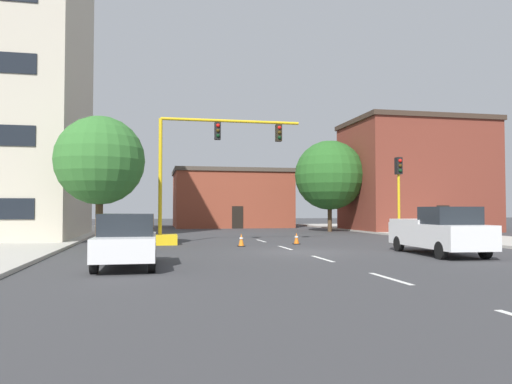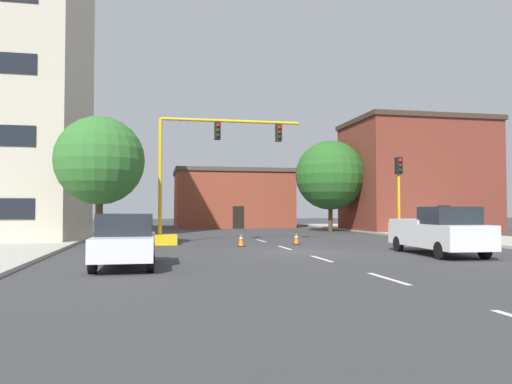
% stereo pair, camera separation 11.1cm
% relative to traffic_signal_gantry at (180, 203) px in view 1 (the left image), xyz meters
% --- Properties ---
extents(ground_plane, '(160.00, 160.00, 0.00)m').
position_rel_traffic_signal_gantry_xyz_m(ground_plane, '(4.92, -5.80, -2.21)').
color(ground_plane, '#38383A').
extents(sidewalk_left, '(6.00, 56.00, 0.14)m').
position_rel_traffic_signal_gantry_xyz_m(sidewalk_left, '(-8.43, 2.20, -2.14)').
color(sidewalk_left, '#B2ADA3').
rests_on(sidewalk_left, ground_plane).
extents(sidewalk_right, '(6.00, 56.00, 0.14)m').
position_rel_traffic_signal_gantry_xyz_m(sidewalk_right, '(18.27, 2.20, -2.14)').
color(sidewalk_right, '#B2ADA3').
rests_on(sidewalk_right, ground_plane).
extents(lane_stripe_seg_1, '(0.16, 2.40, 0.01)m').
position_rel_traffic_signal_gantry_xyz_m(lane_stripe_seg_1, '(4.92, -14.30, -2.21)').
color(lane_stripe_seg_1, silver).
rests_on(lane_stripe_seg_1, ground_plane).
extents(lane_stripe_seg_2, '(0.16, 2.40, 0.01)m').
position_rel_traffic_signal_gantry_xyz_m(lane_stripe_seg_2, '(4.92, -8.80, -2.21)').
color(lane_stripe_seg_2, silver).
rests_on(lane_stripe_seg_2, ground_plane).
extents(lane_stripe_seg_3, '(0.16, 2.40, 0.01)m').
position_rel_traffic_signal_gantry_xyz_m(lane_stripe_seg_3, '(4.92, -3.30, -2.21)').
color(lane_stripe_seg_3, silver).
rests_on(lane_stripe_seg_3, ground_plane).
extents(lane_stripe_seg_4, '(0.16, 2.40, 0.01)m').
position_rel_traffic_signal_gantry_xyz_m(lane_stripe_seg_4, '(4.92, 2.20, -2.21)').
color(lane_stripe_seg_4, silver).
rests_on(lane_stripe_seg_4, ground_plane).
extents(building_brick_center, '(12.21, 9.17, 6.07)m').
position_rel_traffic_signal_gantry_xyz_m(building_brick_center, '(6.67, 25.67, 0.83)').
color(building_brick_center, brown).
rests_on(building_brick_center, ground_plane).
extents(building_row_right, '(11.71, 8.51, 9.62)m').
position_rel_traffic_signal_gantry_xyz_m(building_row_right, '(21.03, 12.65, 2.61)').
color(building_row_right, brown).
rests_on(building_row_right, ground_plane).
extents(traffic_signal_gantry, '(8.57, 1.20, 6.83)m').
position_rel_traffic_signal_gantry_xyz_m(traffic_signal_gantry, '(0.00, 0.00, 0.00)').
color(traffic_signal_gantry, yellow).
rests_on(traffic_signal_gantry, ground_plane).
extents(traffic_light_pole_right, '(0.32, 0.47, 4.80)m').
position_rel_traffic_signal_gantry_xyz_m(traffic_light_pole_right, '(12.04, -1.35, 1.31)').
color(traffic_light_pole_right, yellow).
rests_on(traffic_light_pole_right, ground_plane).
extents(tree_left_near, '(4.35, 4.35, 6.46)m').
position_rel_traffic_signal_gantry_xyz_m(tree_left_near, '(-4.01, -1.59, 2.06)').
color(tree_left_near, '#4C3823').
rests_on(tree_left_near, ground_plane).
extents(tree_right_far, '(5.90, 5.90, 7.74)m').
position_rel_traffic_signal_gantry_xyz_m(tree_right_far, '(13.23, 13.03, 2.57)').
color(tree_right_far, '#4C3823').
rests_on(tree_right_far, ground_plane).
extents(pickup_truck_white, '(2.30, 5.50, 1.99)m').
position_rel_traffic_signal_gantry_xyz_m(pickup_truck_white, '(10.18, -8.27, -1.24)').
color(pickup_truck_white, white).
rests_on(pickup_truck_white, ground_plane).
extents(sedan_white_near_left, '(1.89, 4.51, 1.74)m').
position_rel_traffic_signal_gantry_xyz_m(sedan_white_near_left, '(-2.25, -10.09, -1.33)').
color(sedan_white_near_left, white).
rests_on(sedan_white_near_left, ground_plane).
extents(traffic_cone_roadside_a, '(0.36, 0.36, 0.63)m').
position_rel_traffic_signal_gantry_xyz_m(traffic_cone_roadside_a, '(6.17, -1.05, -1.91)').
color(traffic_cone_roadside_a, black).
rests_on(traffic_cone_roadside_a, ground_plane).
extents(traffic_cone_roadside_b, '(0.36, 0.36, 0.66)m').
position_rel_traffic_signal_gantry_xyz_m(traffic_cone_roadside_b, '(2.97, -2.01, -1.89)').
color(traffic_cone_roadside_b, black).
rests_on(traffic_cone_roadside_b, ground_plane).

